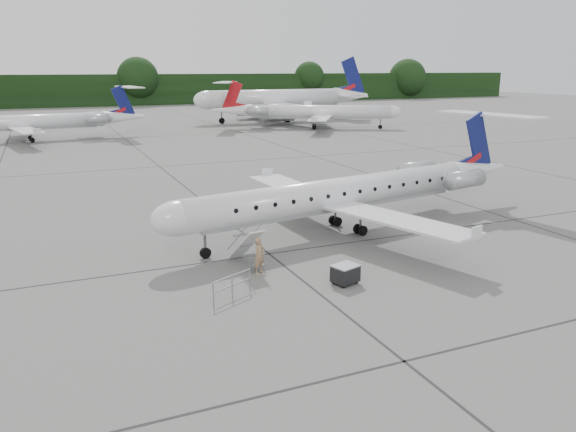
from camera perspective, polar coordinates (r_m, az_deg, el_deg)
name	(u,v)px	position (r m, az deg, el deg)	size (l,w,h in m)	color
ground	(385,251)	(31.15, 9.80, -3.57)	(320.00, 320.00, 0.00)	slate
treeline	(107,90)	(155.54, -17.90, 12.06)	(260.00, 4.00, 8.00)	black
main_regional_jet	(337,179)	(33.58, 4.97, 3.81)	(25.95, 18.68, 6.65)	silver
airstair	(246,246)	(28.30, -4.33, -3.06)	(0.85, 2.39, 2.09)	silver
passenger	(259,256)	(27.24, -2.93, -4.05)	(0.67, 0.44, 1.83)	#997653
safety_railing	(232,287)	(24.72, -5.70, -7.14)	(2.20, 0.08, 1.00)	gray
baggage_cart	(345,274)	(26.21, 5.84, -5.87)	(1.12, 0.91, 0.97)	black
bg_narrowbody	(274,90)	(105.20, -1.39, 12.72)	(32.32, 23.27, 11.60)	silver
bg_regional_left	(20,115)	(84.05, -25.55, 9.26)	(27.41, 19.73, 7.19)	silver
bg_regional_right	(321,105)	(92.90, 3.36, 11.19)	(28.99, 20.88, 7.61)	silver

